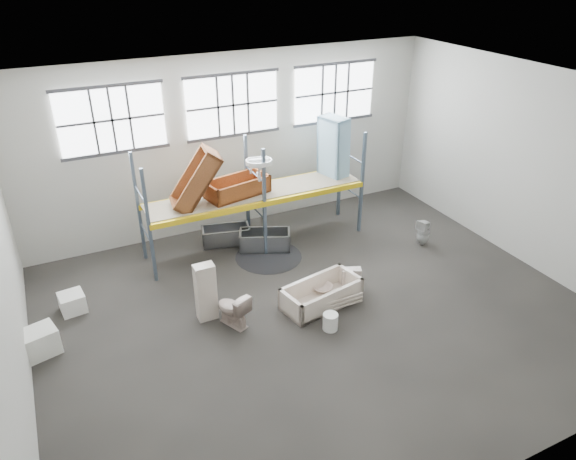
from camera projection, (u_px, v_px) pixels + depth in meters
floor at (316, 313)px, 12.20m from camera, size 12.00×10.00×0.10m
ceiling at (323, 91)px, 9.79m from camera, size 12.00×10.00×0.10m
wall_back at (233, 143)px, 15.00m from camera, size 12.00×0.10×5.00m
wall_front at (505, 367)px, 7.00m from camera, size 12.00×0.10×5.00m
wall_right at (530, 167)px, 13.33m from camera, size 0.10×10.00×5.00m
window_left at (112, 120)px, 13.16m from camera, size 2.60×0.04×1.60m
window_mid at (233, 105)px, 14.39m from camera, size 2.60×0.04×1.60m
window_right at (334, 92)px, 15.63m from camera, size 2.60×0.04×1.60m
rack_upright_la at (149, 227)px, 12.61m from camera, size 0.08×0.08×3.00m
rack_upright_lb at (138, 208)px, 13.56m from camera, size 0.08×0.08×3.00m
rack_upright_ma at (264, 204)px, 13.77m from camera, size 0.08×0.08×3.00m
rack_upright_mb at (247, 187)px, 14.72m from camera, size 0.08×0.08×3.00m
rack_upright_ra at (362, 184)px, 14.93m from camera, size 0.08×0.08×3.00m
rack_upright_rb at (340, 170)px, 15.88m from camera, size 0.08×0.08×3.00m
rack_beam_front at (264, 204)px, 13.77m from camera, size 6.00×0.10×0.14m
rack_beam_back at (247, 187)px, 14.72m from camera, size 6.00×0.10×0.14m
shelf_deck at (255, 192)px, 14.21m from camera, size 5.90×1.10×0.03m
wet_patch at (269, 257)px, 14.32m from camera, size 1.80×1.80×0.00m
bathtub_beige at (321, 294)px, 12.32m from camera, size 2.00×1.21×0.55m
cistern_spare at (351, 277)px, 12.95m from camera, size 0.52×0.39×0.45m
sink_in_tub at (323, 289)px, 12.69m from camera, size 0.64×0.64×0.17m
toilet_beige at (233, 309)px, 11.58m from camera, size 0.75×0.92×0.82m
cistern_tall at (206, 292)px, 11.66m from camera, size 0.45×0.29×1.38m
toilet_white at (423, 232)px, 14.76m from camera, size 0.42×0.42×0.75m
steel_tub_left at (226, 235)px, 14.89m from camera, size 1.43×0.91×0.49m
steel_tub_right at (265, 240)px, 14.62m from camera, size 1.53×1.16×0.51m
rust_tub_flat at (237, 187)px, 13.94m from camera, size 1.80×1.12×0.47m
rust_tub_tilted at (196, 180)px, 13.14m from camera, size 1.42×0.94×1.63m
sink_on_shelf at (259, 180)px, 13.64m from camera, size 0.77×0.65×0.60m
blue_tub_upright at (333, 148)px, 14.91m from camera, size 0.75×0.94×1.79m
bucket at (330, 322)px, 11.53m from camera, size 0.40×0.40×0.39m
carton_near at (40, 342)px, 10.82m from camera, size 0.78×0.72×0.57m
carton_far at (72, 302)px, 12.10m from camera, size 0.59×0.59×0.45m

